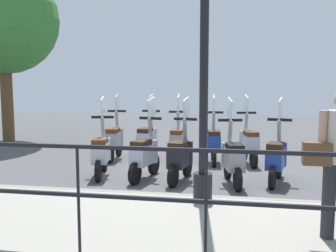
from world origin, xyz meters
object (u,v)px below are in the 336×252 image
object	(u,v)px
scooter_near_3	(145,154)
lamp_post_near	(204,69)
tree_large	(3,20)
scooter_near_0	(276,157)
scooter_near_2	(181,156)
scooter_near_1	(233,158)
scooter_far_1	(214,142)
scooter_near_4	(101,152)
scooter_far_4	(115,139)
scooter_far_2	(177,141)
scooter_far_0	(249,143)
scooter_far_3	(147,139)

from	to	relation	value
scooter_near_3	lamp_post_near	bearing A→B (deg)	-130.78
tree_large	scooter_near_0	bearing A→B (deg)	-115.93
lamp_post_near	scooter_near_0	distance (m)	2.58
scooter_near_2	scooter_near_3	xyz separation A→B (m)	(0.05, 0.69, 0.00)
scooter_near_0	scooter_near_1	distance (m)	0.81
scooter_near_1	scooter_near_3	size ratio (longest dim) A/B	1.00
scooter_near_3	scooter_far_1	distance (m)	2.05
scooter_near_4	scooter_far_1	distance (m)	2.61
scooter_near_0	tree_large	bearing A→B (deg)	78.36
scooter_far_4	scooter_near_2	bearing A→B (deg)	-137.74
scooter_far_2	scooter_far_4	bearing A→B (deg)	87.78
scooter_near_2	scooter_near_0	bearing A→B (deg)	-73.67
tree_large	scooter_near_1	xyz separation A→B (m)	(-3.97, -6.92, -3.23)
scooter_near_4	scooter_far_1	xyz separation A→B (m)	(1.58, -2.08, 0.00)
scooter_far_1	scooter_near_3	bearing A→B (deg)	138.95
scooter_far_2	scooter_near_2	bearing A→B (deg)	-172.62
scooter_near_0	scooter_far_4	bearing A→B (deg)	80.73
scooter_near_3	scooter_far_0	world-z (taller)	same
scooter_near_0	scooter_far_4	distance (m)	3.84
lamp_post_near	scooter_near_4	bearing A→B (deg)	51.46
lamp_post_near	scooter_far_0	size ratio (longest dim) A/B	2.71
scooter_far_0	scooter_far_1	bearing A→B (deg)	78.08
scooter_far_3	scooter_far_1	bearing A→B (deg)	-89.07
scooter_far_1	scooter_far_2	size ratio (longest dim) A/B	1.00
scooter_near_3	scooter_far_4	world-z (taller)	same
scooter_far_2	scooter_far_4	distance (m)	1.49
lamp_post_near	scooter_near_0	world-z (taller)	lamp_post_near
scooter_far_0	scooter_near_1	bearing A→B (deg)	156.15
scooter_far_0	scooter_far_3	bearing A→B (deg)	73.41
tree_large	scooter_far_0	xyz separation A→B (m)	(-2.20, -7.27, -3.23)
scooter_far_3	scooter_near_2	bearing A→B (deg)	-143.41
scooter_near_2	scooter_far_4	world-z (taller)	same
scooter_near_1	tree_large	bearing A→B (deg)	47.81
scooter_near_3	scooter_far_0	xyz separation A→B (m)	(1.66, -1.98, 0.00)
scooter_near_0	scooter_far_1	xyz separation A→B (m)	(1.53, 1.19, 0.00)
scooter_near_3	scooter_far_4	distance (m)	2.00
scooter_near_3	scooter_near_2	bearing A→B (deg)	-82.08
lamp_post_near	scooter_near_4	xyz separation A→B (m)	(1.67, 2.09, -1.51)
scooter_near_2	lamp_post_near	bearing A→B (deg)	-150.55
scooter_far_0	scooter_near_4	bearing A→B (deg)	106.50
scooter_near_1	scooter_far_2	bearing A→B (deg)	22.82
lamp_post_near	scooter_far_3	world-z (taller)	lamp_post_near
scooter_near_3	scooter_far_0	size ratio (longest dim) A/B	1.00
scooter_far_0	lamp_post_near	bearing A→B (deg)	154.23
scooter_near_3	tree_large	bearing A→B (deg)	65.72
scooter_near_0	lamp_post_near	bearing A→B (deg)	159.83
scooter_near_1	scooter_far_3	bearing A→B (deg)	33.58
scooter_near_1	scooter_far_1	world-z (taller)	same
scooter_far_4	tree_large	bearing A→B (deg)	57.78
lamp_post_near	scooter_far_0	bearing A→B (deg)	-13.15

